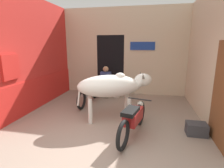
% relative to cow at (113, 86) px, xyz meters
% --- Properties ---
extents(ground_plane, '(30.00, 30.00, 0.00)m').
position_rel_cow_xyz_m(ground_plane, '(-0.10, -1.52, -0.93)').
color(ground_plane, gray).
extents(wall_left_shopfront, '(0.25, 4.23, 3.45)m').
position_rel_cow_xyz_m(wall_left_shopfront, '(-2.65, 0.58, 0.73)').
color(wall_left_shopfront, red).
rests_on(wall_left_shopfront, ground_plane).
extents(wall_back_with_doorway, '(4.94, 0.93, 3.45)m').
position_rel_cow_xyz_m(wall_back_with_doorway, '(-0.31, 2.98, 0.59)').
color(wall_back_with_doorway, beige).
rests_on(wall_back_with_doorway, ground_plane).
extents(wall_right_with_door, '(0.22, 4.23, 3.45)m').
position_rel_cow_xyz_m(wall_right_with_door, '(2.45, 0.54, 0.77)').
color(wall_right_with_door, beige).
rests_on(wall_right_with_door, ground_plane).
extents(cow, '(2.03, 1.15, 1.30)m').
position_rel_cow_xyz_m(cow, '(0.00, 0.00, 0.00)').
color(cow, silver).
rests_on(cow, ground_plane).
extents(motorcycle_near, '(0.64, 1.80, 0.73)m').
position_rel_cow_xyz_m(motorcycle_near, '(0.62, -0.76, -0.52)').
color(motorcycle_near, black).
rests_on(motorcycle_near, ground_plane).
extents(motorcycle_far, '(0.58, 1.83, 0.71)m').
position_rel_cow_xyz_m(motorcycle_far, '(-1.08, 1.17, -0.53)').
color(motorcycle_far, black).
rests_on(motorcycle_far, ground_plane).
extents(shopkeeper_seated, '(0.40, 0.34, 1.20)m').
position_rel_cow_xyz_m(shopkeeper_seated, '(-0.69, 2.02, -0.30)').
color(shopkeeper_seated, brown).
rests_on(shopkeeper_seated, ground_plane).
extents(plastic_stool, '(0.35, 0.35, 0.42)m').
position_rel_cow_xyz_m(plastic_stool, '(-0.25, 2.07, -0.71)').
color(plastic_stool, beige).
rests_on(plastic_stool, ground_plane).
extents(crate, '(0.44, 0.32, 0.28)m').
position_rel_cow_xyz_m(crate, '(2.03, -0.44, -0.79)').
color(crate, '#38383D').
rests_on(crate, ground_plane).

